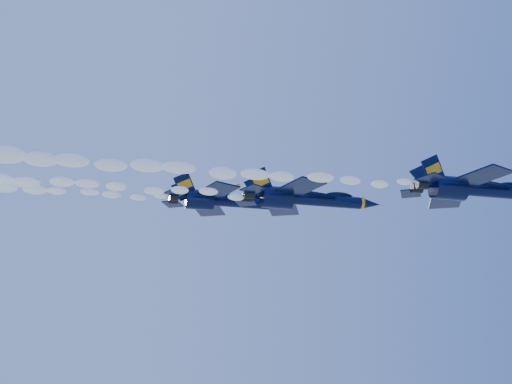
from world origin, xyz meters
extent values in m
cylinder|color=black|center=(23.63, -14.93, 149.54)|extent=(7.67, 1.28, 1.28)
ellipsoid|color=black|center=(18.26, -14.93, 149.50)|extent=(1.33, 2.30, 5.46)
ellipsoid|color=black|center=(25.08, -14.93, 150.18)|extent=(3.07, 1.00, 0.84)
cube|color=#FFA314|center=(25.08, -14.93, 149.93)|extent=(3.58, 0.85, 0.15)
cube|color=black|center=(19.80, -18.34, 149.54)|extent=(4.57, 5.42, 0.15)
cube|color=black|center=(19.80, -11.52, 149.54)|extent=(4.57, 5.42, 0.15)
cube|color=#FFA314|center=(20.99, -18.34, 149.63)|extent=(2.06, 4.27, 0.09)
cube|color=#FFA314|center=(20.99, -11.52, 149.63)|extent=(2.06, 4.27, 0.09)
cube|color=black|center=(16.39, -15.82, 150.82)|extent=(2.78, 0.88, 2.99)
cube|color=black|center=(16.39, -14.03, 150.82)|extent=(2.78, 0.88, 2.99)
cylinder|color=black|center=(15.28, -15.48, 149.46)|extent=(1.02, 0.94, 0.94)
cylinder|color=black|center=(15.28, -14.37, 149.46)|extent=(1.02, 0.94, 0.94)
cube|color=#FFA314|center=(21.07, -14.93, 150.21)|extent=(9.38, 0.30, 0.07)
ellipsoid|color=white|center=(-15.03, -14.93, 149.16)|extent=(59.76, 1.90, 1.71)
cylinder|color=black|center=(9.73, -4.08, 151.30)|extent=(7.94, 1.32, 1.32)
ellipsoid|color=black|center=(4.17, -4.08, 151.25)|extent=(1.38, 2.38, 5.64)
cone|color=black|center=(14.84, -4.08, 151.30)|extent=(2.29, 1.32, 1.32)
cylinder|color=#FFA314|center=(13.78, -4.08, 151.30)|extent=(0.31, 1.38, 1.38)
ellipsoid|color=black|center=(11.22, -4.08, 151.96)|extent=(3.17, 1.03, 0.87)
cube|color=#FFA314|center=(11.22, -4.08, 151.69)|extent=(3.70, 0.88, 0.16)
cube|color=black|center=(5.76, -7.61, 151.30)|extent=(4.73, 5.61, 0.16)
cube|color=black|center=(5.76, -0.55, 151.30)|extent=(4.73, 5.61, 0.16)
cube|color=#FFA314|center=(6.99, -7.61, 151.39)|extent=(2.13, 4.42, 0.09)
cube|color=#FFA314|center=(6.99, -0.55, 151.39)|extent=(2.13, 4.42, 0.09)
cube|color=black|center=(2.23, -5.00, 152.62)|extent=(2.87, 0.91, 3.09)
cube|color=black|center=(2.23, -3.15, 152.62)|extent=(2.87, 0.91, 3.09)
cylinder|color=black|center=(1.08, -4.65, 151.21)|extent=(1.06, 0.97, 0.97)
cylinder|color=black|center=(1.08, -3.50, 151.21)|extent=(1.06, 0.97, 0.97)
cube|color=#FFA314|center=(7.08, -4.08, 151.99)|extent=(9.70, 0.31, 0.07)
cylinder|color=black|center=(2.92, 6.75, 154.26)|extent=(8.15, 1.36, 1.36)
ellipsoid|color=black|center=(-2.79, 6.75, 154.22)|extent=(1.41, 2.45, 5.80)
cone|color=black|center=(8.17, 6.75, 154.26)|extent=(2.35, 1.36, 1.36)
cylinder|color=#FFA314|center=(7.08, 6.75, 154.26)|extent=(0.32, 1.41, 1.41)
ellipsoid|color=black|center=(4.46, 6.75, 154.94)|extent=(3.26, 1.06, 0.90)
cube|color=#FFA314|center=(4.46, 6.75, 154.67)|extent=(3.80, 0.91, 0.16)
cube|color=black|center=(-1.16, 3.13, 154.26)|extent=(4.85, 5.76, 0.16)
cube|color=black|center=(-1.16, 10.38, 154.26)|extent=(4.85, 5.76, 0.16)
cube|color=#FFA314|center=(0.11, 3.13, 154.35)|extent=(2.18, 4.54, 0.09)
cube|color=#FFA314|center=(0.11, 10.38, 154.35)|extent=(2.18, 4.54, 0.09)
cube|color=black|center=(-4.78, 5.80, 155.62)|extent=(2.95, 0.93, 3.18)
cube|color=black|center=(-4.78, 7.70, 155.62)|extent=(2.95, 0.93, 3.18)
cylinder|color=black|center=(-5.96, 6.17, 154.17)|extent=(1.09, 1.00, 1.00)
cylinder|color=black|center=(-5.96, 7.34, 154.17)|extent=(1.09, 1.00, 1.00)
cube|color=#FFA314|center=(0.20, 6.75, 154.97)|extent=(9.96, 0.32, 0.07)
camera|label=1|loc=(-11.74, -66.74, 128.18)|focal=45.00mm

